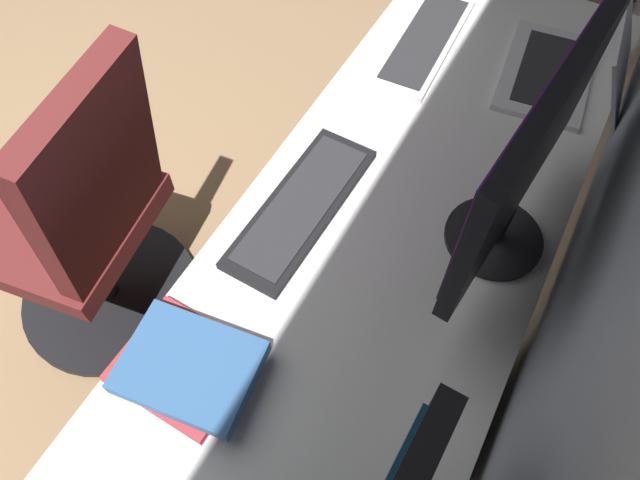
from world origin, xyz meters
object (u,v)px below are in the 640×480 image
object	(u,v)px
drawer_pedestal	(343,392)
keyboard_spare	(425,41)
laptop_leftmost	(576,66)
book_stack_near	(187,366)
monitor_secondary	(530,156)
office_chair	(87,230)
keyboard_main	(301,206)

from	to	relation	value
drawer_pedestal	keyboard_spare	size ratio (longest dim) A/B	1.63
drawer_pedestal	laptop_leftmost	size ratio (longest dim) A/B	1.86
laptop_leftmost	book_stack_near	size ratio (longest dim) A/B	1.43
monitor_secondary	book_stack_near	xyz separation A→B (m)	(0.53, -0.38, -0.23)
drawer_pedestal	keyboard_spare	xyz separation A→B (m)	(-0.81, -0.20, 0.39)
laptop_leftmost	office_chair	bearing A→B (deg)	-49.19
laptop_leftmost	book_stack_near	xyz separation A→B (m)	(1.07, -0.39, -0.02)
keyboard_spare	monitor_secondary	bearing A→B (deg)	36.25
drawer_pedestal	laptop_leftmost	world-z (taller)	laptop_leftmost
drawer_pedestal	office_chair	size ratio (longest dim) A/B	0.72
monitor_secondary	keyboard_spare	bearing A→B (deg)	-143.75
laptop_leftmost	drawer_pedestal	bearing A→B (deg)	-11.56
drawer_pedestal	keyboard_main	xyz separation A→B (m)	(-0.19, -0.22, 0.39)
keyboard_main	laptop_leftmost	bearing A→B (deg)	149.44
drawer_pedestal	book_stack_near	world-z (taller)	book_stack_near
keyboard_main	keyboard_spare	world-z (taller)	same
monitor_secondary	office_chair	size ratio (longest dim) A/B	0.57
drawer_pedestal	keyboard_main	distance (m)	0.49
keyboard_spare	drawer_pedestal	bearing A→B (deg)	13.59
drawer_pedestal	office_chair	world-z (taller)	office_chair
monitor_secondary	laptop_leftmost	size ratio (longest dim) A/B	1.48
keyboard_main	office_chair	world-z (taller)	office_chair
laptop_leftmost	keyboard_spare	size ratio (longest dim) A/B	0.88
drawer_pedestal	book_stack_near	size ratio (longest dim) A/B	2.66
keyboard_spare	office_chair	bearing A→B (deg)	-36.93
book_stack_near	drawer_pedestal	bearing A→B (deg)	134.80
book_stack_near	keyboard_spare	bearing A→B (deg)	178.92
laptop_leftmost	office_chair	distance (m)	1.31
keyboard_spare	book_stack_near	world-z (taller)	book_stack_near
monitor_secondary	keyboard_main	distance (m)	0.47
laptop_leftmost	book_stack_near	world-z (taller)	laptop_leftmost
monitor_secondary	drawer_pedestal	bearing A→B (deg)	-27.44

